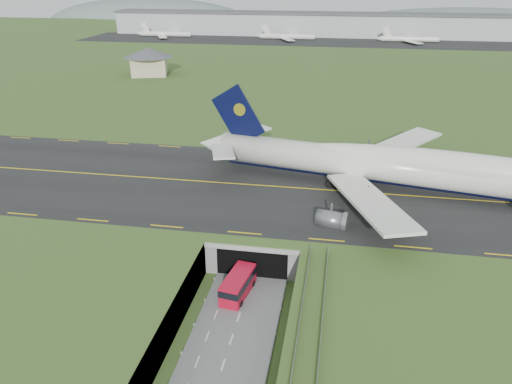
# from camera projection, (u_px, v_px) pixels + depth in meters

# --- Properties ---
(ground) EXTENTS (900.00, 900.00, 0.00)m
(ground) POSITION_uv_depth(u_px,v_px,m) (243.00, 306.00, 77.00)
(ground) COLOR #3E5722
(ground) RESTS_ON ground
(airfield_deck) EXTENTS (800.00, 800.00, 6.00)m
(airfield_deck) POSITION_uv_depth(u_px,v_px,m) (242.00, 290.00, 75.78)
(airfield_deck) COLOR gray
(airfield_deck) RESTS_ON ground
(trench_road) EXTENTS (12.00, 75.00, 0.20)m
(trench_road) POSITION_uv_depth(u_px,v_px,m) (232.00, 338.00, 70.21)
(trench_road) COLOR slate
(trench_road) RESTS_ON ground
(taxiway) EXTENTS (800.00, 44.00, 0.18)m
(taxiway) POSITION_uv_depth(u_px,v_px,m) (273.00, 187.00, 104.23)
(taxiway) COLOR black
(taxiway) RESTS_ON airfield_deck
(tunnel_portal) EXTENTS (17.00, 22.30, 6.00)m
(tunnel_portal) POSITION_uv_depth(u_px,v_px,m) (261.00, 235.00, 90.69)
(tunnel_portal) COLOR gray
(tunnel_portal) RESTS_ON ground
(guideway) EXTENTS (3.00, 53.00, 7.05)m
(guideway) POSITION_uv_depth(u_px,v_px,m) (305.00, 381.00, 55.89)
(guideway) COLOR #A8A8A3
(guideway) RESTS_ON ground
(jumbo_jet) EXTENTS (92.48, 59.13, 19.93)m
(jumbo_jet) POSITION_uv_depth(u_px,v_px,m) (406.00, 168.00, 99.71)
(jumbo_jet) COLOR silver
(jumbo_jet) RESTS_ON ground
(shuttle_tram) EXTENTS (4.61, 9.10, 3.51)m
(shuttle_tram) POSITION_uv_depth(u_px,v_px,m) (238.00, 285.00, 78.89)
(shuttle_tram) COLOR #B70C24
(shuttle_tram) RESTS_ON ground
(service_building) EXTENTS (26.21, 26.21, 11.49)m
(service_building) POSITION_uv_depth(u_px,v_px,m) (149.00, 59.00, 213.57)
(service_building) COLOR #C2B08C
(service_building) RESTS_ON ground
(cargo_terminal) EXTENTS (320.00, 67.00, 15.60)m
(cargo_terminal) POSITION_uv_depth(u_px,v_px,m) (328.00, 24.00, 340.85)
(cargo_terminal) COLOR #B2B2B2
(cargo_terminal) RESTS_ON ground
(distant_hills) EXTENTS (700.00, 91.00, 60.00)m
(distant_hills) POSITION_uv_depth(u_px,v_px,m) (405.00, 32.00, 455.43)
(distant_hills) COLOR #556663
(distant_hills) RESTS_ON ground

